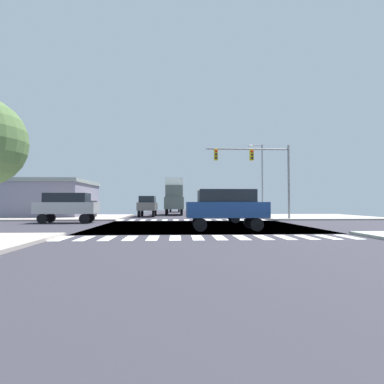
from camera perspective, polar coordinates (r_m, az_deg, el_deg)
ground at (r=21.41m, az=1.70°, el=-6.28°), size 90.00×90.00×0.05m
sidewalk_corner_ne at (r=36.41m, az=21.00°, el=-4.24°), size 12.00×12.00×0.14m
sidewalk_corner_nw at (r=35.18m, az=-21.67°, el=-4.32°), size 12.00×12.00×0.14m
crosswalk_near at (r=14.14m, az=3.06°, el=-8.36°), size 13.50×2.00×0.01m
crosswalk_far at (r=28.66m, az=0.03°, el=-5.15°), size 13.50×2.00×0.01m
traffic_signal_mast at (r=29.43m, az=11.85°, el=5.06°), size 7.83×0.55×6.95m
street_lamp at (r=37.10m, az=12.42°, el=3.32°), size 1.78×0.32×8.39m
bank_building at (r=40.23m, az=-29.10°, el=-1.06°), size 17.22×9.80×4.11m
sedan_nearside_1 at (r=53.32m, az=-3.19°, el=-2.50°), size 1.80×4.30×1.88m
sedan_queued_3 at (r=24.99m, az=4.36°, el=-3.05°), size 4.30×1.80×1.88m
suv_leading_2 at (r=35.88m, az=-8.15°, el=-2.28°), size 1.96×4.60×2.34m
suv_trailing_3 at (r=18.01m, az=6.31°, el=-2.56°), size 4.60×1.96×2.34m
box_truck_middle_1 at (r=41.22m, az=-3.28°, el=-0.63°), size 2.40×7.20×4.85m
suv_outer_4 at (r=26.22m, az=-21.95°, el=-2.25°), size 4.60×1.96×2.34m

